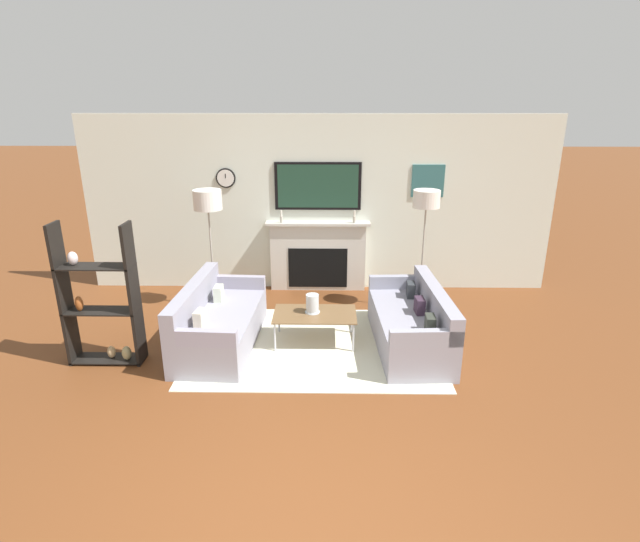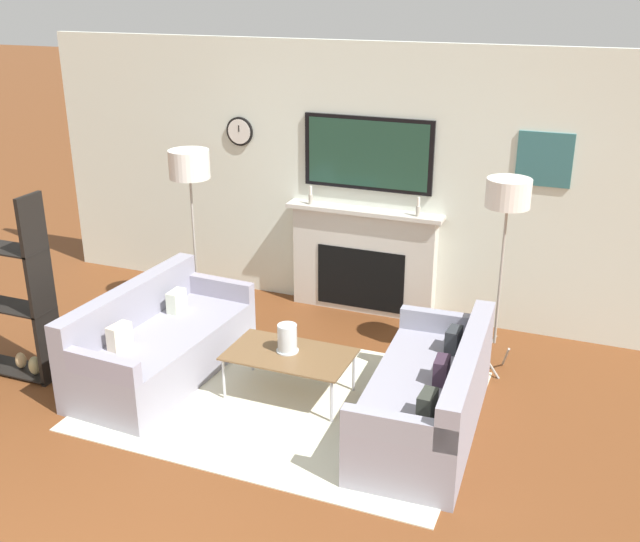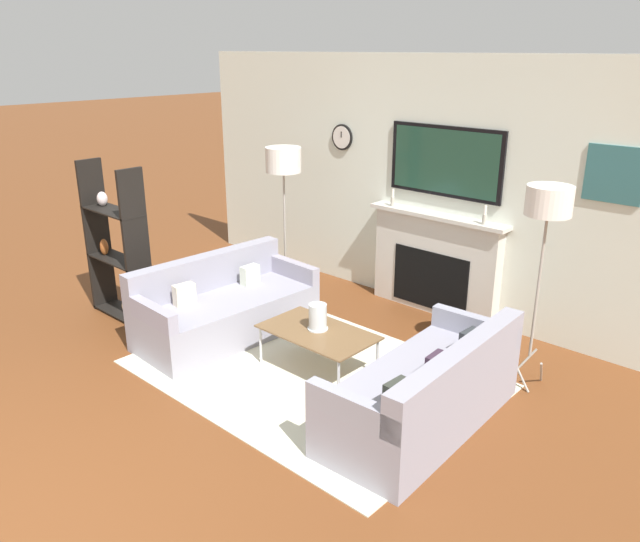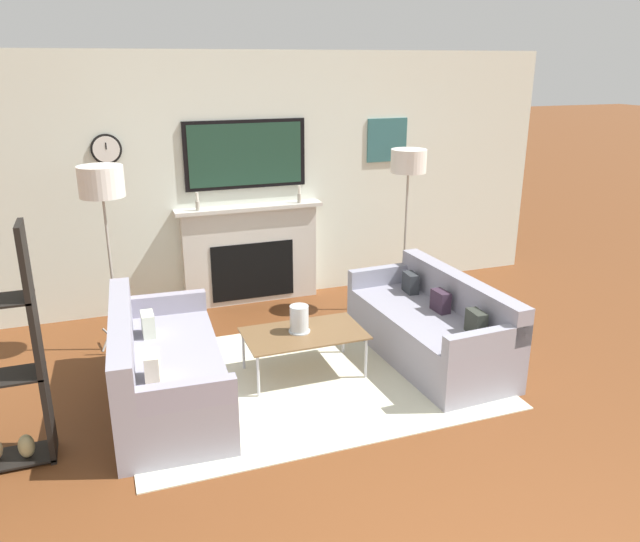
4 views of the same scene
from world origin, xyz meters
name	(u,v)px [view 2 (image 2 of 4)]	position (x,y,z in m)	size (l,w,h in m)	color
fireplace_wall	(368,194)	(0.00, 4.92, 1.23)	(7.23, 0.28, 2.70)	silver
area_rug	(286,400)	(0.00, 2.88, 0.01)	(3.01, 2.16, 0.01)	beige
couch_left	(159,345)	(-1.20, 2.88, 0.28)	(0.90, 1.83, 0.78)	#908E9D
couch_right	(429,398)	(1.19, 2.88, 0.28)	(0.86, 1.82, 0.76)	#908E9D
coffee_table	(289,356)	(0.00, 2.96, 0.37)	(1.02, 0.60, 0.39)	brown
hurricane_candle	(287,340)	(-0.03, 3.00, 0.50)	(0.18, 0.18, 0.24)	silver
floor_lamp_left	(189,167)	(-1.49, 4.02, 1.57)	(0.39, 0.39, 1.74)	#9E998E
floor_lamp_right	(508,197)	(1.49, 4.02, 1.59)	(0.36, 0.36, 1.75)	#9E998E
shelf_unit	(5,293)	(-2.40, 2.45, 0.75)	(0.83, 0.28, 1.65)	black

